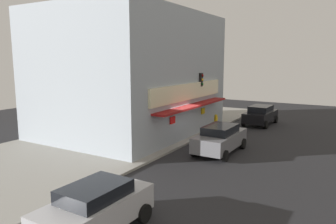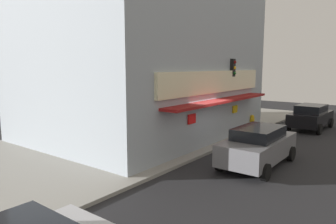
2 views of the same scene
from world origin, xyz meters
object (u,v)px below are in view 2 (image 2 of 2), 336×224
traffic_light (229,85)px  pedestrian (206,120)px  parked_car_grey (258,146)px  parked_car_black (311,116)px  trash_can (183,138)px  fire_hydrant (252,122)px

traffic_light → pedestrian: 2.34m
traffic_light → parked_car_grey: (-3.58, -3.13, -2.21)m
traffic_light → parked_car_black: bearing=-26.6°
pedestrian → parked_car_grey: bearing=-122.3°
traffic_light → parked_car_grey: traffic_light is taller
trash_can → pedestrian: 2.35m
traffic_light → trash_can: (-3.36, 0.75, -2.49)m
pedestrian → traffic_light: bearing=-36.8°
trash_can → pedestrian: size_ratio=0.47×
fire_hydrant → pedestrian: pedestrian is taller
parked_car_black → fire_hydrant: bearing=137.3°
parked_car_grey → trash_can: bearing=86.7°
parked_car_black → traffic_light: bearing=153.4°
pedestrian → parked_car_grey: (-2.49, -3.94, -0.30)m
pedestrian → parked_car_black: bearing=-28.3°
trash_can → parked_car_black: 10.02m
fire_hydrant → trash_can: size_ratio=1.07×
trash_can → parked_car_black: (9.30, -3.72, 0.26)m
pedestrian → fire_hydrant: bearing=-14.1°
fire_hydrant → traffic_light: bearing=176.1°
trash_can → parked_car_grey: size_ratio=0.20×
parked_car_grey → pedestrian: bearing=57.7°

